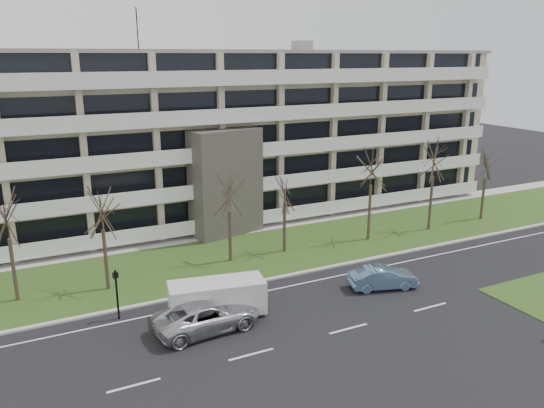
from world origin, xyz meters
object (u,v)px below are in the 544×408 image
blue_sedan (383,278)px  pedestrian_signal (116,288)px  silver_pickup (207,316)px  white_van (218,295)px

blue_sedan → pedestrian_signal: pedestrian_signal is taller
silver_pickup → blue_sedan: silver_pickup is taller
blue_sedan → white_van: bearing=99.7°
silver_pickup → pedestrian_signal: pedestrian_signal is taller
pedestrian_signal → white_van: bearing=-34.9°
silver_pickup → pedestrian_signal: size_ratio=1.96×
white_van → pedestrian_signal: size_ratio=1.92×
silver_pickup → white_van: (1.15, 1.24, 0.46)m
silver_pickup → pedestrian_signal: 5.57m
blue_sedan → white_van: (-11.08, 1.17, 0.55)m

